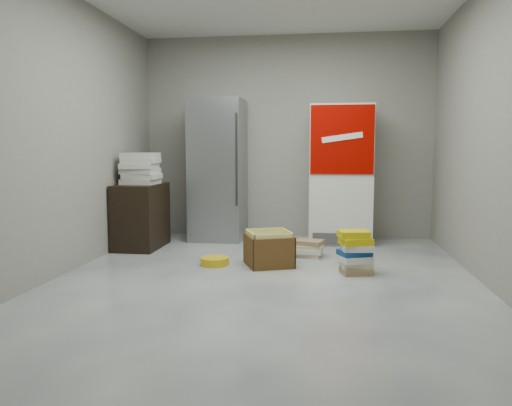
{
  "coord_description": "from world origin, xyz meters",
  "views": [
    {
      "loc": [
        0.55,
        -4.53,
        1.23
      ],
      "look_at": [
        -0.18,
        0.7,
        0.66
      ],
      "focal_mm": 35.0,
      "sensor_mm": 36.0,
      "label": 1
    }
  ],
  "objects_px": {
    "coke_cooler": "(341,174)",
    "phonebook_stack_main": "(355,252)",
    "steel_fridge": "(218,170)",
    "cardboard_box": "(269,251)",
    "wood_shelf": "(141,216)"
  },
  "relations": [
    {
      "from": "coke_cooler",
      "to": "wood_shelf",
      "type": "bearing_deg",
      "value": -163.72
    },
    {
      "from": "wood_shelf",
      "to": "coke_cooler",
      "type": "bearing_deg",
      "value": 16.28
    },
    {
      "from": "phonebook_stack_main",
      "to": "cardboard_box",
      "type": "height_order",
      "value": "phonebook_stack_main"
    },
    {
      "from": "steel_fridge",
      "to": "phonebook_stack_main",
      "type": "distance_m",
      "value": 2.56
    },
    {
      "from": "steel_fridge",
      "to": "wood_shelf",
      "type": "height_order",
      "value": "steel_fridge"
    },
    {
      "from": "wood_shelf",
      "to": "phonebook_stack_main",
      "type": "xyz_separation_m",
      "value": [
        2.59,
        -0.98,
        -0.18
      ]
    },
    {
      "from": "wood_shelf",
      "to": "cardboard_box",
      "type": "xyz_separation_m",
      "value": [
        1.7,
        -0.75,
        -0.25
      ]
    },
    {
      "from": "cardboard_box",
      "to": "coke_cooler",
      "type": "bearing_deg",
      "value": 40.35
    },
    {
      "from": "coke_cooler",
      "to": "phonebook_stack_main",
      "type": "height_order",
      "value": "coke_cooler"
    },
    {
      "from": "coke_cooler",
      "to": "phonebook_stack_main",
      "type": "distance_m",
      "value": 1.84
    },
    {
      "from": "steel_fridge",
      "to": "coke_cooler",
      "type": "xyz_separation_m",
      "value": [
        1.65,
        -0.01,
        -0.05
      ]
    },
    {
      "from": "phonebook_stack_main",
      "to": "cardboard_box",
      "type": "xyz_separation_m",
      "value": [
        -0.89,
        0.23,
        -0.06
      ]
    },
    {
      "from": "coke_cooler",
      "to": "phonebook_stack_main",
      "type": "bearing_deg",
      "value": -86.39
    },
    {
      "from": "steel_fridge",
      "to": "wood_shelf",
      "type": "xyz_separation_m",
      "value": [
        -0.83,
        -0.73,
        -0.55
      ]
    },
    {
      "from": "coke_cooler",
      "to": "phonebook_stack_main",
      "type": "xyz_separation_m",
      "value": [
        0.11,
        -1.71,
        -0.69
      ]
    }
  ]
}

